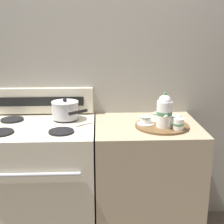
# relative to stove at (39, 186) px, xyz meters

# --- Properties ---
(wall_back) EXTENTS (6.00, 0.05, 2.20)m
(wall_back) POSITION_rel_stove_xyz_m (0.36, 0.33, 0.65)
(wall_back) COLOR #9E998E
(wall_back) RESTS_ON ground
(stove) EXTENTS (0.79, 0.64, 0.91)m
(stove) POSITION_rel_stove_xyz_m (0.00, 0.00, 0.00)
(stove) COLOR beige
(stove) RESTS_ON ground
(control_panel) EXTENTS (0.77, 0.05, 0.19)m
(control_panel) POSITION_rel_stove_xyz_m (0.00, 0.28, 0.56)
(control_panel) COLOR beige
(control_panel) RESTS_ON stove
(side_counter) EXTENTS (0.71, 0.61, 0.90)m
(side_counter) POSITION_rel_stove_xyz_m (0.76, 0.00, -0.00)
(side_counter) COLOR tan
(side_counter) RESTS_ON ground
(saucepan) EXTENTS (0.26, 0.28, 0.15)m
(saucepan) POSITION_rel_stove_xyz_m (0.19, 0.13, 0.52)
(saucepan) COLOR #B7B7BC
(saucepan) RESTS_ON stove
(serving_tray) EXTENTS (0.36, 0.36, 0.01)m
(serving_tray) POSITION_rel_stove_xyz_m (0.85, -0.05, 0.46)
(serving_tray) COLOR brown
(serving_tray) RESTS_ON side_counter
(teapot) EXTENTS (0.10, 0.16, 0.23)m
(teapot) POSITION_rel_stove_xyz_m (0.85, -0.09, 0.57)
(teapot) COLOR white
(teapot) RESTS_ON serving_tray
(teacup_left) EXTENTS (0.11, 0.11, 0.05)m
(teacup_left) POSITION_rel_stove_xyz_m (0.84, 0.06, 0.49)
(teacup_left) COLOR white
(teacup_left) RESTS_ON serving_tray
(teacup_right) EXTENTS (0.11, 0.11, 0.05)m
(teacup_right) POSITION_rel_stove_xyz_m (0.74, -0.03, 0.49)
(teacup_right) COLOR white
(teacup_right) RESTS_ON serving_tray
(teacup_front) EXTENTS (0.11, 0.11, 0.05)m
(teacup_front) POSITION_rel_stove_xyz_m (0.95, -0.01, 0.49)
(teacup_front) COLOR white
(teacup_front) RESTS_ON serving_tray
(creamer_jug) EXTENTS (0.07, 0.07, 0.07)m
(creamer_jug) POSITION_rel_stove_xyz_m (0.93, -0.15, 0.50)
(creamer_jug) COLOR white
(creamer_jug) RESTS_ON serving_tray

